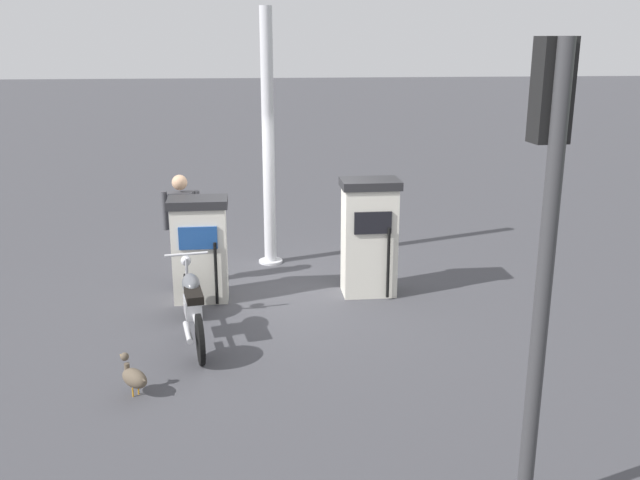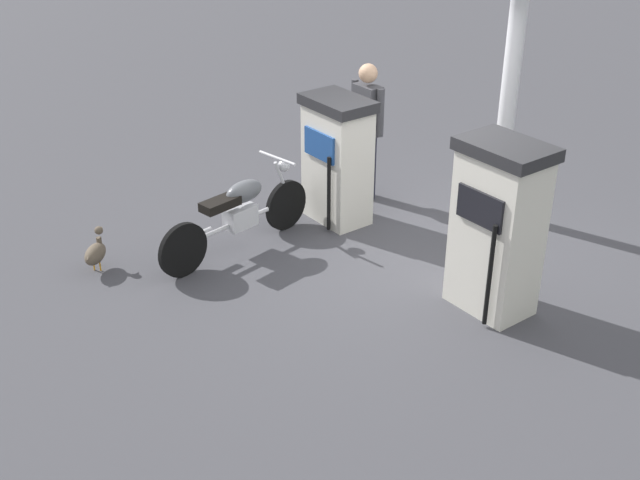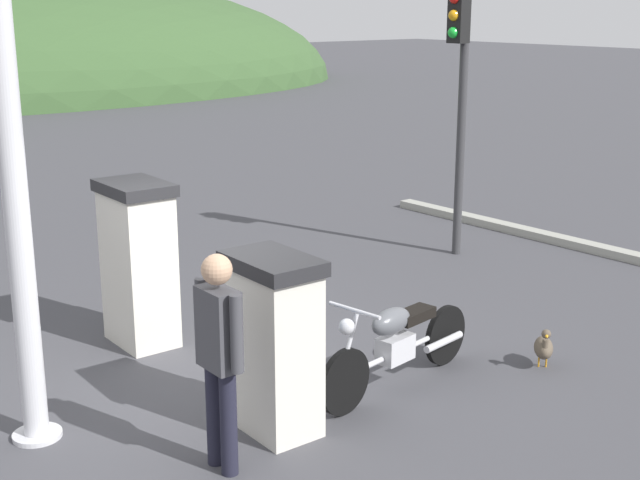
% 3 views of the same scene
% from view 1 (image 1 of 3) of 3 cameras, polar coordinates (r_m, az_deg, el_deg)
% --- Properties ---
extents(ground_plane, '(120.00, 120.00, 0.00)m').
position_cam_1_polar(ground_plane, '(10.37, -2.80, -4.45)').
color(ground_plane, '#424247').
extents(fuel_pump_near, '(0.59, 0.83, 1.50)m').
position_cam_1_polar(fuel_pump_near, '(10.07, -9.79, -0.71)').
color(fuel_pump_near, silver).
rests_on(fuel_pump_near, ground).
extents(fuel_pump_far, '(0.62, 0.84, 1.72)m').
position_cam_1_polar(fuel_pump_far, '(10.16, 4.04, 0.27)').
color(fuel_pump_far, silver).
rests_on(fuel_pump_far, ground).
extents(motorcycle_near_pump, '(2.07, 0.59, 0.94)m').
position_cam_1_polar(motorcycle_near_pump, '(8.91, -10.40, -5.06)').
color(motorcycle_near_pump, black).
rests_on(motorcycle_near_pump, ground).
extents(attendant_person, '(0.23, 0.57, 1.71)m').
position_cam_1_polar(attendant_person, '(10.70, -11.23, 1.44)').
color(attendant_person, '#1E1E2D').
rests_on(attendant_person, ground).
extents(wandering_duck, '(0.39, 0.38, 0.45)m').
position_cam_1_polar(wandering_duck, '(7.73, -14.96, -10.75)').
color(wandering_duck, brown).
rests_on(wandering_duck, ground).
extents(roadside_traffic_light, '(0.38, 0.25, 3.66)m').
position_cam_1_polar(roadside_traffic_light, '(5.20, 17.99, 2.72)').
color(roadside_traffic_light, '#38383A').
rests_on(roadside_traffic_light, ground).
extents(canopy_support_pole, '(0.40, 0.40, 4.13)m').
position_cam_1_polar(canopy_support_pole, '(11.39, -4.24, 7.75)').
color(canopy_support_pole, silver).
rests_on(canopy_support_pole, ground).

